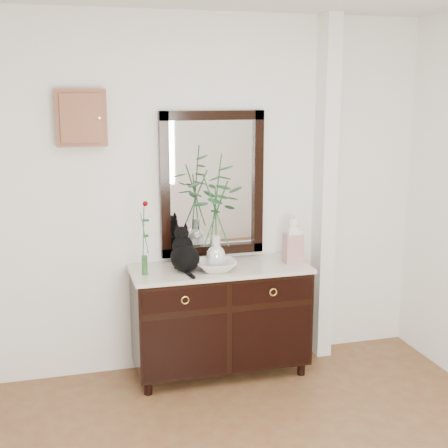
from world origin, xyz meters
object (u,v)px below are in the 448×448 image
object	(u,v)px
lotus_bowl	(216,266)
ginger_jar	(293,239)
sideboard	(220,315)
cat	(185,249)

from	to	relation	value
lotus_bowl	ginger_jar	size ratio (longest dim) A/B	0.84
sideboard	lotus_bowl	distance (m)	0.42
lotus_bowl	cat	bearing A→B (deg)	166.97
sideboard	cat	world-z (taller)	cat
sideboard	ginger_jar	size ratio (longest dim) A/B	3.76
ginger_jar	cat	bearing A→B (deg)	-178.93
sideboard	ginger_jar	bearing A→B (deg)	-0.99
cat	sideboard	bearing A→B (deg)	-3.92
lotus_bowl	ginger_jar	distance (m)	0.64
lotus_bowl	ginger_jar	bearing A→B (deg)	6.06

